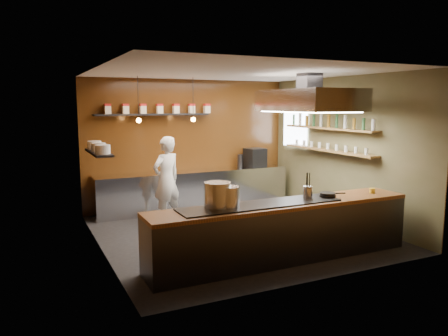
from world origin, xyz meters
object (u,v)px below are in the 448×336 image
extractor_hood (309,100)px  espresso_machine (255,157)px  chef (166,180)px  stockpot_large (218,195)px  stockpot_small (228,197)px

extractor_hood → espresso_machine: size_ratio=4.48×
espresso_machine → chef: (-2.59, -0.91, -0.23)m
extractor_hood → stockpot_large: (-2.40, -1.14, -1.38)m
extractor_hood → stockpot_large: size_ratio=5.18×
extractor_hood → espresso_machine: 2.99m
stockpot_small → espresso_machine: (2.60, 3.82, 0.03)m
extractor_hood → chef: extractor_hood is taller
stockpot_large → extractor_hood: bearing=25.5°
espresso_machine → chef: 2.76m
extractor_hood → stockpot_small: 2.92m
stockpot_small → chef: chef is taller
stockpot_small → chef: 2.92m
stockpot_small → chef: size_ratio=0.19×
stockpot_large → espresso_machine: 4.65m
stockpot_small → espresso_machine: espresso_machine is taller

